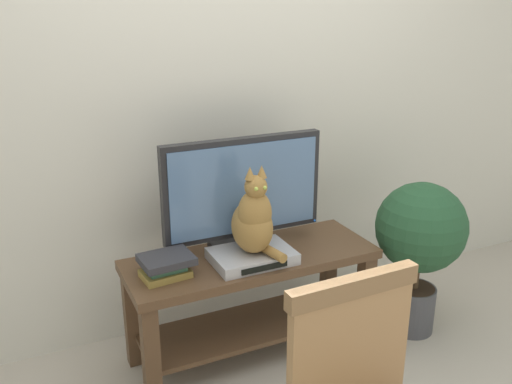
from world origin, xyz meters
TOP-DOWN VIEW (x-y plane):
  - back_wall at (0.00, 0.99)m, footprint 7.00×0.12m
  - tv_stand at (-0.07, 0.50)m, footprint 1.21×0.45m
  - tv at (-0.07, 0.59)m, footprint 0.80×0.20m
  - media_box at (-0.10, 0.44)m, footprint 0.38×0.27m
  - cat at (-0.10, 0.43)m, footprint 0.19×0.30m
  - book_stack at (-0.50, 0.47)m, footprint 0.24×0.20m
  - potted_plant at (0.81, 0.32)m, footprint 0.47×0.47m

SIDE VIEW (x-z plane):
  - tv_stand at x=-0.07m, z-range 0.11..0.65m
  - potted_plant at x=0.81m, z-range 0.13..0.96m
  - media_box at x=-0.10m, z-range 0.55..0.60m
  - book_stack at x=-0.50m, z-range 0.55..0.65m
  - cat at x=-0.10m, z-range 0.55..0.97m
  - tv at x=-0.07m, z-range 0.56..1.12m
  - back_wall at x=0.00m, z-range 0.00..2.80m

